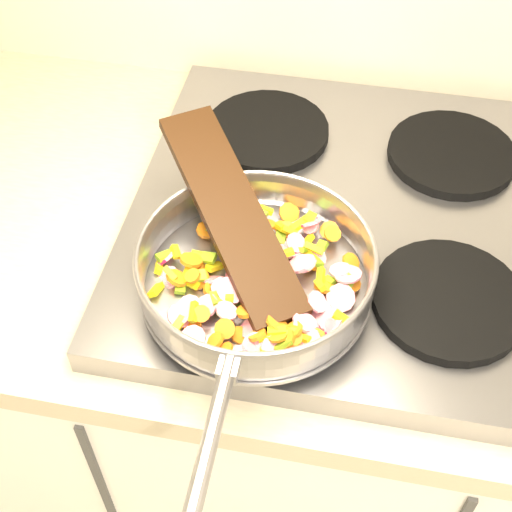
# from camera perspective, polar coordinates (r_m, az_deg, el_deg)

# --- Properties ---
(cooktop) EXTENTS (0.60, 0.60, 0.04)m
(cooktop) POSITION_cam_1_polar(r_m,az_deg,el_deg) (1.02, 7.22, 2.85)
(cooktop) COLOR #939399
(cooktop) RESTS_ON counter_top
(grate_fl) EXTENTS (0.19, 0.19, 0.02)m
(grate_fl) POSITION_cam_1_polar(r_m,az_deg,el_deg) (0.92, -2.27, -0.90)
(grate_fl) COLOR black
(grate_fl) RESTS_ON cooktop
(grate_fr) EXTENTS (0.19, 0.19, 0.02)m
(grate_fr) POSITION_cam_1_polar(r_m,az_deg,el_deg) (0.91, 15.16, -3.42)
(grate_fr) COLOR black
(grate_fr) RESTS_ON cooktop
(grate_bl) EXTENTS (0.19, 0.19, 0.02)m
(grate_bl) POSITION_cam_1_polar(r_m,az_deg,el_deg) (1.11, 0.89, 9.97)
(grate_bl) COLOR black
(grate_bl) RESTS_ON cooktop
(grate_br) EXTENTS (0.19, 0.19, 0.02)m
(grate_br) POSITION_cam_1_polar(r_m,az_deg,el_deg) (1.11, 15.38, 7.89)
(grate_br) COLOR black
(grate_br) RESTS_ON cooktop
(saute_pan) EXTENTS (0.34, 0.50, 0.06)m
(saute_pan) POSITION_cam_1_polar(r_m,az_deg,el_deg) (0.86, -0.03, -1.09)
(saute_pan) COLOR #9E9EA5
(saute_pan) RESTS_ON grate_fl
(vegetable_heap) EXTENTS (0.27, 0.27, 0.05)m
(vegetable_heap) POSITION_cam_1_polar(r_m,az_deg,el_deg) (0.86, 0.45, -2.13)
(vegetable_heap) COLOR #C61342
(vegetable_heap) RESTS_ON saute_pan
(wooden_spatula) EXTENTS (0.24, 0.30, 0.09)m
(wooden_spatula) POSITION_cam_1_polar(r_m,az_deg,el_deg) (0.89, -2.02, 3.58)
(wooden_spatula) COLOR black
(wooden_spatula) RESTS_ON saute_pan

